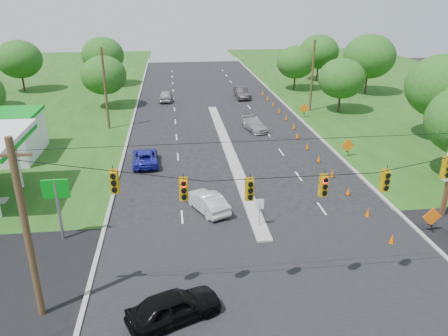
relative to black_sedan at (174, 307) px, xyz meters
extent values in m
plane|color=black|center=(5.68, 2.14, -0.77)|extent=(160.00, 160.00, 0.00)
cube|color=black|center=(5.68, 2.14, -0.77)|extent=(160.00, 14.00, 0.02)
cube|color=gray|center=(-4.42, 32.14, -0.77)|extent=(0.25, 110.00, 0.16)
cube|color=gray|center=(15.78, 32.14, -0.77)|extent=(0.25, 110.00, 0.16)
cube|color=gray|center=(5.68, 23.14, -0.77)|extent=(1.00, 34.00, 0.18)
cylinder|color=gray|center=(5.68, 8.14, 0.13)|extent=(0.06, 0.06, 1.80)
cube|color=white|center=(5.68, 8.14, 0.93)|extent=(0.55, 0.04, 0.70)
cylinder|color=#422D1C|center=(-6.32, 1.14, 3.73)|extent=(0.32, 0.32, 9.00)
cube|color=#422D1C|center=(-6.32, 1.14, 7.43)|extent=(1.60, 0.12, 0.12)
cylinder|color=black|center=(5.68, 1.14, 6.23)|extent=(24.00, 0.04, 0.04)
cube|color=#E4AB0D|center=(-2.32, 1.14, 5.98)|extent=(0.34, 0.24, 1.00)
cube|color=#E4AB0D|center=(0.68, 1.14, 5.45)|extent=(0.34, 0.24, 1.00)
cube|color=#E4AB0D|center=(3.68, 1.14, 5.28)|extent=(0.34, 0.24, 1.00)
cube|color=#E4AB0D|center=(7.18, 1.14, 5.28)|extent=(0.34, 0.24, 1.00)
cube|color=#E4AB0D|center=(10.18, 1.14, 5.37)|extent=(0.34, 0.24, 1.00)
cube|color=#E4AB0D|center=(13.18, 1.14, 5.89)|extent=(0.34, 0.24, 1.00)
cylinder|color=#422D1C|center=(-6.82, 32.14, 3.73)|extent=(0.28, 0.28, 9.00)
cylinder|color=#422D1C|center=(18.18, 37.14, 3.73)|extent=(0.28, 0.28, 9.00)
cylinder|color=gray|center=(-6.82, 8.14, 1.23)|extent=(0.20, 0.20, 4.00)
cube|color=#008411|center=(-6.82, 8.14, 2.73)|extent=(1.60, 0.15, 1.20)
cylinder|color=white|center=(-11.82, 16.64, 1.63)|extent=(0.36, 0.36, 4.80)
cube|color=#59331E|center=(18.58, 8.14, 1.43)|extent=(0.25, 0.25, 4.40)
cone|color=#F25A00|center=(13.40, 5.14, -0.42)|extent=(0.32, 0.32, 0.70)
cone|color=#F25A00|center=(13.40, 8.64, -0.42)|extent=(0.32, 0.32, 0.70)
cone|color=#F25A00|center=(13.40, 12.14, -0.42)|extent=(0.32, 0.32, 0.70)
cone|color=#F25A00|center=(13.40, 15.64, -0.42)|extent=(0.32, 0.32, 0.70)
cone|color=#F25A00|center=(13.40, 19.14, -0.42)|extent=(0.32, 0.32, 0.70)
cone|color=#F25A00|center=(13.40, 22.64, -0.42)|extent=(0.32, 0.32, 0.70)
cone|color=#F25A00|center=(13.40, 26.14, -0.42)|extent=(0.32, 0.32, 0.70)
cone|color=#F25A00|center=(14.00, 29.64, -0.42)|extent=(0.32, 0.32, 0.70)
cone|color=#F25A00|center=(14.00, 33.14, -0.42)|extent=(0.32, 0.32, 0.70)
cone|color=#F25A00|center=(14.00, 36.64, -0.42)|extent=(0.32, 0.32, 0.70)
cone|color=#F25A00|center=(14.00, 40.14, -0.42)|extent=(0.32, 0.32, 0.70)
cone|color=#F25A00|center=(14.00, 43.64, -0.42)|extent=(0.32, 0.32, 0.70)
cone|color=#F25A00|center=(14.00, 47.14, -0.42)|extent=(0.32, 0.32, 0.70)
cube|color=black|center=(16.48, 6.14, -0.22)|extent=(0.06, 0.58, 0.26)
cube|color=black|center=(16.48, 6.14, -0.22)|extent=(0.06, 0.58, 0.26)
cube|color=orange|center=(16.48, 6.14, 0.38)|extent=(1.27, 0.05, 1.27)
cube|color=black|center=(16.48, 20.14, -0.22)|extent=(0.06, 0.58, 0.26)
cube|color=black|center=(16.48, 20.14, -0.22)|extent=(0.06, 0.58, 0.26)
cube|color=orange|center=(16.48, 20.14, 0.38)|extent=(1.27, 0.05, 1.27)
cube|color=black|center=(16.48, 34.14, -0.22)|extent=(0.06, 0.58, 0.26)
cube|color=black|center=(16.48, 34.14, -0.22)|extent=(0.06, 0.58, 0.26)
cube|color=orange|center=(16.48, 34.14, 0.38)|extent=(1.27, 0.05, 1.27)
cylinder|color=black|center=(-22.32, 54.14, 0.67)|extent=(0.28, 0.28, 2.88)
ellipsoid|color=#194C14|center=(-22.32, 54.14, 4.19)|extent=(6.72, 6.72, 5.76)
cylinder|color=black|center=(-8.32, 42.14, 0.49)|extent=(0.28, 0.28, 2.52)
ellipsoid|color=#194C14|center=(-8.32, 42.14, 3.57)|extent=(5.88, 5.88, 5.04)
cylinder|color=black|center=(-10.32, 57.14, 0.67)|extent=(0.28, 0.28, 2.88)
ellipsoid|color=#194C14|center=(-10.32, 57.14, 4.19)|extent=(6.72, 6.72, 5.76)
cylinder|color=black|center=(27.68, 24.14, 0.85)|extent=(0.28, 0.28, 3.24)
ellipsoid|color=#194C14|center=(27.68, 24.14, 4.81)|extent=(7.56, 7.56, 6.48)
cylinder|color=black|center=(21.68, 36.14, 0.49)|extent=(0.28, 0.28, 2.52)
ellipsoid|color=#194C14|center=(21.68, 36.14, 3.57)|extent=(5.88, 5.88, 5.04)
cylinder|color=black|center=(29.68, 46.14, 0.85)|extent=(0.28, 0.28, 3.24)
ellipsoid|color=#194C14|center=(29.68, 46.14, 4.81)|extent=(7.56, 7.56, 6.48)
cylinder|color=black|center=(25.68, 57.14, 0.67)|extent=(0.28, 0.28, 2.88)
ellipsoid|color=#194C14|center=(25.68, 57.14, 4.19)|extent=(6.72, 6.72, 5.76)
cylinder|color=black|center=(19.68, 50.14, 0.49)|extent=(0.28, 0.28, 2.52)
ellipsoid|color=#194C14|center=(19.68, 50.14, 3.57)|extent=(5.88, 5.88, 5.04)
imported|color=black|center=(0.00, 0.00, 0.00)|extent=(4.87, 3.43, 1.54)
imported|color=silver|center=(2.49, 10.95, -0.07)|extent=(3.11, 4.48, 1.40)
imported|color=#1D1F9C|center=(-2.25, 20.61, -0.10)|extent=(2.46, 4.90, 1.33)
imported|color=gray|center=(9.45, 29.57, -0.13)|extent=(2.72, 4.68, 1.27)
imported|color=#9D9BA0|center=(-0.44, 45.01, -0.02)|extent=(1.98, 4.46, 1.49)
imported|color=black|center=(10.55, 45.58, 0.03)|extent=(1.70, 4.83, 1.59)
camera|label=1|loc=(0.31, -16.64, 13.68)|focal=35.00mm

